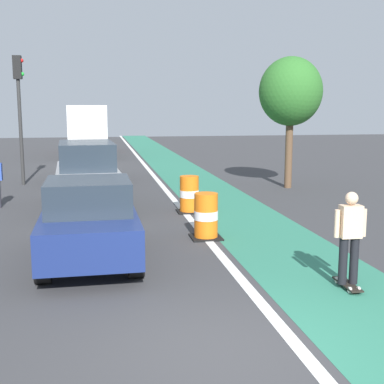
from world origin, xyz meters
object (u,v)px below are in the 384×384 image
Objects in this scene: parked_sedan_nearest at (89,221)px; parked_suv_second at (87,174)px; parked_sedan_third at (89,161)px; traffic_light_corner at (19,97)px; traffic_barrel_front at (206,216)px; street_tree_sidewalk at (291,92)px; traffic_barrel_mid at (189,195)px; delivery_truck_down_block at (90,127)px; skateboarder_on_lane at (350,237)px.

parked_suv_second is at bearing 91.36° from parked_sedan_nearest.
traffic_light_corner reaches higher than parked_sedan_third.
traffic_barrel_front is 9.14m from street_tree_sidewalk.
traffic_barrel_mid is 19.72m from delivery_truck_down_block.
parked_sedan_third is 8.13m from traffic_barrel_mid.
skateboarder_on_lane is at bearing -61.42° from parked_suv_second.
parked_sedan_nearest reaches higher than skateboarder_on_lane.
parked_sedan_third is at bearing 111.90° from traffic_barrel_mid.
street_tree_sidewalk is at bearing 48.71° from parked_sedan_nearest.
parked_sedan_nearest is 0.81× the size of traffic_light_corner.
delivery_truck_down_block reaches higher than parked_sedan_third.
parked_sedan_third is 0.54× the size of delivery_truck_down_block.
traffic_light_corner is at bearing 165.31° from street_tree_sidewalk.
traffic_barrel_front is (2.70, 1.38, -0.30)m from parked_sedan_nearest.
parked_sedan_nearest is at bearing -88.64° from parked_suv_second.
parked_sedan_third is at bearing -89.53° from delivery_truck_down_block.
traffic_barrel_mid is at bearing -139.06° from street_tree_sidewalk.
delivery_truck_down_block is 1.53× the size of street_tree_sidewalk.
delivery_truck_down_block is at bearing 78.81° from traffic_light_corner.
street_tree_sidewalk is at bearing 74.29° from skateboarder_on_lane.
skateboarder_on_lane is at bearing -79.95° from delivery_truck_down_block.
street_tree_sidewalk is (3.08, 10.95, 2.76)m from skateboarder_on_lane.
parked_sedan_third is 0.82× the size of street_tree_sidewalk.
traffic_barrel_mid is 0.22× the size of street_tree_sidewalk.
skateboarder_on_lane is 4.20m from traffic_barrel_front.
skateboarder_on_lane is 0.34× the size of street_tree_sidewalk.
skateboarder_on_lane is 5.03m from parked_sedan_nearest.
parked_sedan_nearest is at bearing 151.00° from skateboarder_on_lane.
parked_sedan_nearest is (-4.40, 2.44, -0.08)m from skateboarder_on_lane.
street_tree_sidewalk reaches higher than parked_sedan_third.
skateboarder_on_lane is 7.12m from traffic_barrel_mid.
parked_sedan_third is at bearing 105.10° from traffic_barrel_front.
traffic_light_corner is (-5.64, 6.70, 2.97)m from traffic_barrel_mid.
street_tree_sidewalk is (4.62, 4.01, 3.14)m from traffic_barrel_mid.
parked_suv_second is 3.34m from traffic_barrel_mid.
parked_sedan_nearest is at bearing -76.02° from traffic_light_corner.
traffic_barrel_mid is at bearing 57.65° from parked_sedan_nearest.
parked_sedan_third is 11.93m from delivery_truck_down_block.
traffic_light_corner is at bearing 119.19° from traffic_barrel_front.
traffic_light_corner reaches higher than traffic_barrel_mid.
street_tree_sidewalk is (7.75, -15.41, 1.82)m from delivery_truck_down_block.
traffic_barrel_mid is at bearing 102.54° from skateboarder_on_lane.
parked_sedan_nearest reaches higher than traffic_barrel_mid.
parked_suv_second is 6.15m from parked_sedan_third.
delivery_truck_down_block is 1.50× the size of traffic_light_corner.
traffic_barrel_mid is (2.99, -1.39, -0.50)m from parked_suv_second.
parked_sedan_third is at bearing 107.53° from skateboarder_on_lane.
delivery_truck_down_block is at bearing 99.15° from traffic_barrel_mid.
delivery_truck_down_block is at bearing 90.66° from parked_sedan_nearest.
traffic_light_corner is at bearing -101.19° from delivery_truck_down_block.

